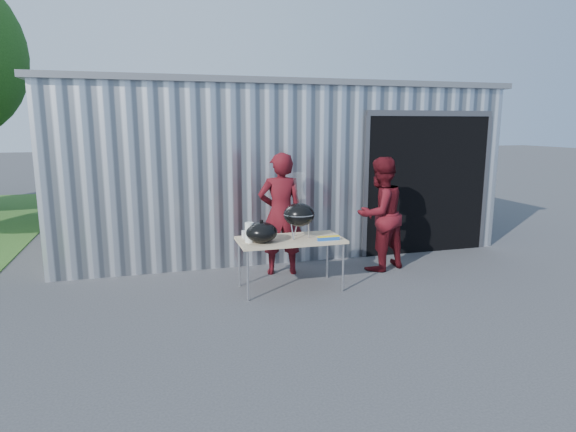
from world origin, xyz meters
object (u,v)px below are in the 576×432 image
object	(u,v)px
folding_table	(290,241)
person_bystander	(380,214)
kettle_grill	(299,209)
person_cook	(281,214)

from	to	relation	value
folding_table	person_bystander	distance (m)	1.78
kettle_grill	person_cook	size ratio (longest dim) A/B	0.49
kettle_grill	person_bystander	size ratio (longest dim) A/B	0.51
folding_table	person_bystander	size ratio (longest dim) A/B	0.81
person_bystander	folding_table	bearing A→B (deg)	-1.31
kettle_grill	person_cook	xyz separation A→B (m)	(-0.07, 0.75, -0.20)
kettle_grill	person_cook	world-z (taller)	person_cook
folding_table	person_cook	bearing A→B (deg)	85.06
folding_table	person_bystander	xyz separation A→B (m)	(1.68, 0.54, 0.21)
folding_table	person_cook	xyz separation A→B (m)	(0.07, 0.76, 0.26)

